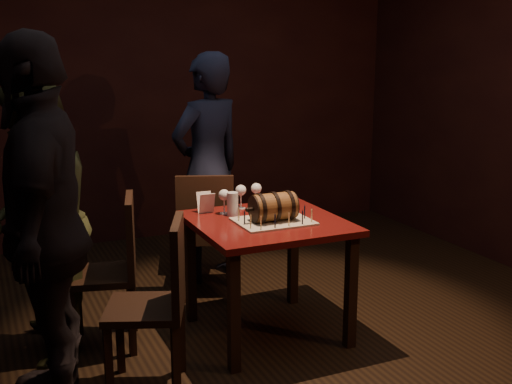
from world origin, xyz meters
TOP-DOWN VIEW (x-y plane):
  - room_shell at (0.00, 0.00)m, footprint 5.04×5.04m
  - pub_table at (0.12, 0.11)m, footprint 0.90×0.90m
  - cake_board at (0.13, 0.05)m, footprint 0.45×0.35m
  - barrel_cake at (0.13, 0.05)m, footprint 0.32×0.19m
  - birthday_candles at (0.13, 0.05)m, footprint 0.40×0.30m
  - wine_glass_left at (-0.07, 0.36)m, footprint 0.07×0.07m
  - wine_glass_mid at (0.08, 0.44)m, footprint 0.07×0.07m
  - wine_glass_right at (0.19, 0.45)m, footprint 0.07×0.07m
  - pint_of_ale at (-0.04, 0.30)m, footprint 0.07×0.07m
  - menu_card at (-0.17, 0.43)m, footprint 0.10×0.05m
  - chair_back at (-0.04, 0.82)m, footprint 0.52×0.52m
  - chair_left_rear at (-0.79, 0.34)m, footprint 0.49×0.49m
  - chair_left_front at (-0.68, -0.27)m, footprint 0.52×0.52m
  - person_back at (0.13, 1.22)m, footprint 0.75×0.61m
  - person_left_rear at (-1.21, 0.37)m, footprint 0.68×0.84m
  - person_left_front at (-1.23, -0.23)m, footprint 0.71×1.18m

SIDE VIEW (x-z plane):
  - chair_back at x=-0.04m, z-range 0.06..0.99m
  - chair_left_rear at x=-0.79m, z-range 0.06..0.99m
  - chair_left_front at x=-0.68m, z-range 0.06..0.99m
  - pub_table at x=0.12m, z-range 0.27..1.02m
  - cake_board at x=0.13m, z-range 0.75..0.76m
  - birthday_candles at x=0.13m, z-range 0.76..0.85m
  - menu_card at x=-0.17m, z-range 0.75..0.88m
  - person_left_rear at x=-1.21m, z-range 0.00..1.63m
  - pint_of_ale at x=-0.04m, z-range 0.75..0.90m
  - barrel_cake at x=0.13m, z-range 0.75..0.94m
  - wine_glass_mid at x=0.08m, z-range 0.79..0.95m
  - wine_glass_left at x=-0.07m, z-range 0.79..0.95m
  - wine_glass_right at x=0.19m, z-range 0.79..0.95m
  - person_back at x=0.13m, z-range 0.00..1.76m
  - person_left_front at x=-1.23m, z-range 0.00..1.88m
  - room_shell at x=0.00m, z-range 0.00..2.80m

